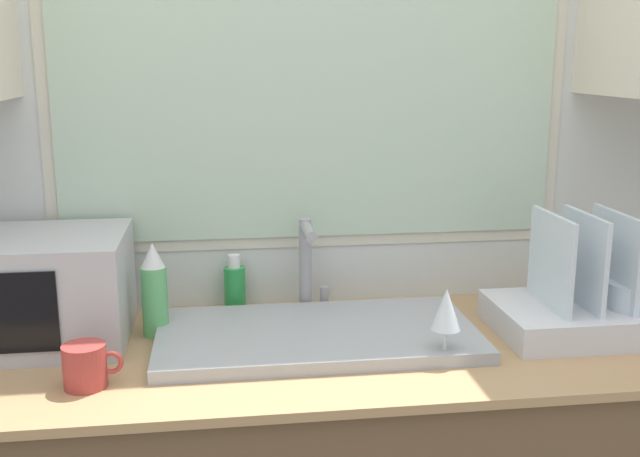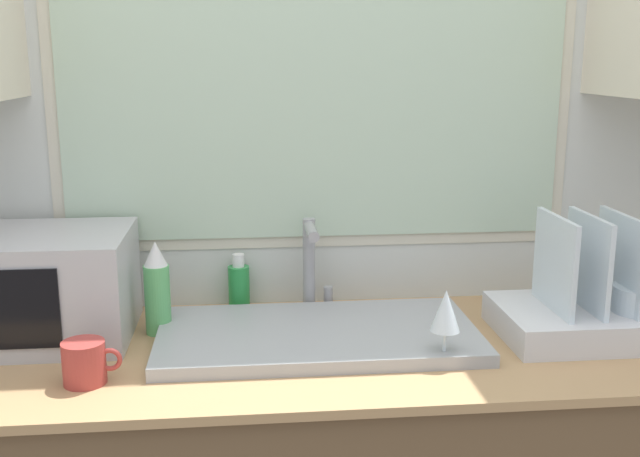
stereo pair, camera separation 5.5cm
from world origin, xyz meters
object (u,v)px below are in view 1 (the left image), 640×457
spray_bottle (154,291)px  mug_near_sink (86,366)px  soap_bottle (235,286)px  dish_rack (583,307)px  wine_glass (446,311)px  faucet (308,259)px  microwave (17,290)px

spray_bottle → mug_near_sink: bearing=-113.1°
soap_bottle → spray_bottle: bearing=-140.1°
dish_rack → wine_glass: bearing=-161.0°
soap_bottle → wine_glass: wine_glass is taller
faucet → microwave: bearing=-170.6°
soap_bottle → mug_near_sink: soap_bottle is taller
spray_bottle → wine_glass: spray_bottle is taller
microwave → dish_rack: (1.31, -0.12, -0.06)m
faucet → spray_bottle: size_ratio=1.08×
microwave → soap_bottle: size_ratio=3.35×
soap_bottle → wine_glass: 0.60m
microwave → dish_rack: 1.32m
dish_rack → soap_bottle: dish_rack is taller
spray_bottle → mug_near_sink: (-0.12, -0.27, -0.06)m
spray_bottle → soap_bottle: (0.19, 0.16, -0.05)m
faucet → mug_near_sink: 0.63m
spray_bottle → mug_near_sink: 0.30m
faucet → wine_glass: bearing=-55.7°
microwave → wine_glass: (0.93, -0.25, -0.01)m
dish_rack → faucet: bearing=159.4°
microwave → mug_near_sink: 0.34m
microwave → dish_rack: bearing=-5.4°
faucet → microwave: microwave is taller
dish_rack → soap_bottle: 0.86m
faucet → spray_bottle: 0.39m
mug_near_sink → wine_glass: 0.75m
dish_rack → microwave: bearing=174.6°
microwave → wine_glass: bearing=-15.3°
faucet → soap_bottle: bearing=166.4°
soap_bottle → mug_near_sink: (-0.31, -0.43, -0.02)m
microwave → faucet: bearing=9.4°
faucet → soap_bottle: (-0.19, 0.04, -0.08)m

